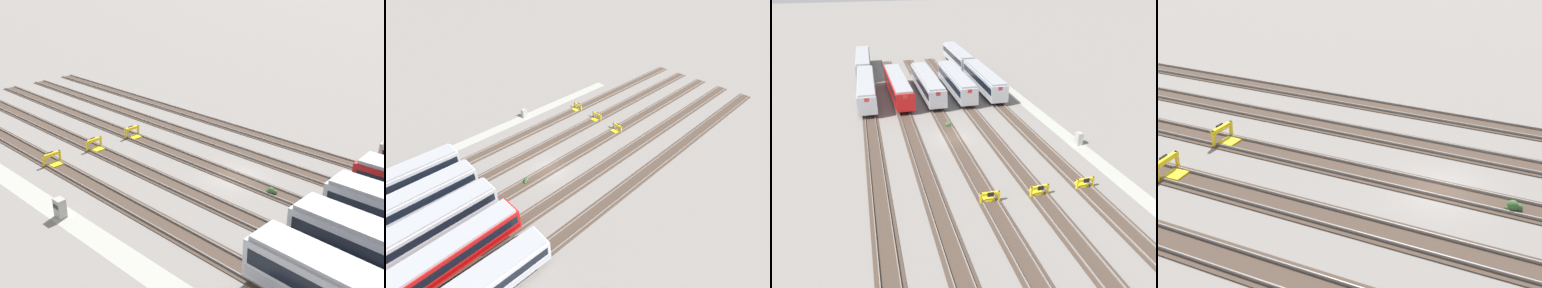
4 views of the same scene
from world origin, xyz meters
The scene contains 8 objects.
ground_plane centered at (0.00, 0.00, 0.00)m, with size 400.00×400.00×0.00m, color gray.
rail_track_near_inner centered at (0.00, -5.08, 0.04)m, with size 90.00×2.24×0.21m.
rail_track_middle centered at (0.00, 0.00, 0.04)m, with size 90.00×2.24×0.21m.
rail_track_far_inner centered at (0.00, 5.08, 0.04)m, with size 90.00×2.23×0.21m.
rail_track_farthest centered at (0.00, 10.16, 0.04)m, with size 90.00×2.23×0.21m.
bumper_stop_near_inner_track centered at (-15.08, -5.07, 0.51)m, with size 1.38×2.01×1.22m.
bumper_stop_middle_track centered at (-14.89, -0.01, 0.51)m, with size 1.37×2.01×1.22m.
weed_clump centered at (4.13, -0.28, 0.24)m, with size 0.92×0.70×0.64m.
Camera 4 is at (6.39, -25.77, 15.94)m, focal length 50.00 mm.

